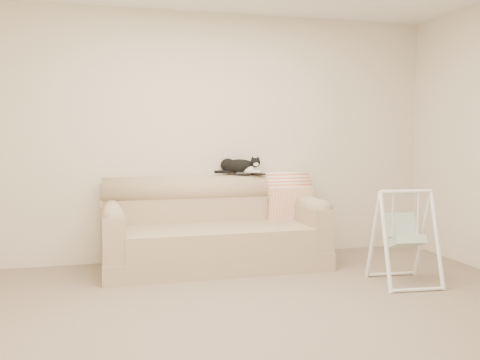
# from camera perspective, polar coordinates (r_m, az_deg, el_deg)

# --- Properties ---
(ground_plane) EXTENTS (5.00, 5.00, 0.00)m
(ground_plane) POSITION_cam_1_polar(r_m,az_deg,el_deg) (4.01, 2.34, -14.52)
(ground_plane) COLOR #796655
(ground_plane) RESTS_ON ground
(room_shell) EXTENTS (5.04, 4.04, 2.60)m
(room_shell) POSITION_cam_1_polar(r_m,az_deg,el_deg) (3.78, 2.42, 7.86)
(room_shell) COLOR beige
(room_shell) RESTS_ON ground
(sofa) EXTENTS (2.20, 0.93, 0.90)m
(sofa) POSITION_cam_1_polar(r_m,az_deg,el_deg) (5.43, -2.86, -5.49)
(sofa) COLOR tan
(sofa) RESTS_ON ground
(remote_a) EXTENTS (0.19, 0.09, 0.03)m
(remote_a) POSITION_cam_1_polar(r_m,az_deg,el_deg) (5.66, 0.14, 0.65)
(remote_a) COLOR black
(remote_a) RESTS_ON sofa
(remote_b) EXTENTS (0.15, 0.15, 0.02)m
(remote_b) POSITION_cam_1_polar(r_m,az_deg,el_deg) (5.69, 1.87, 0.65)
(remote_b) COLOR black
(remote_b) RESTS_ON sofa
(tuxedo_cat) EXTENTS (0.50, 0.27, 0.20)m
(tuxedo_cat) POSITION_cam_1_polar(r_m,az_deg,el_deg) (5.68, -0.09, 1.52)
(tuxedo_cat) COLOR black
(tuxedo_cat) RESTS_ON sofa
(throw_blanket) EXTENTS (0.48, 0.38, 0.58)m
(throw_blanket) POSITION_cam_1_polar(r_m,az_deg,el_deg) (5.82, 4.97, -1.07)
(throw_blanket) COLOR #DC6C42
(throw_blanket) RESTS_ON sofa
(baby_swing) EXTENTS (0.56, 0.60, 0.85)m
(baby_swing) POSITION_cam_1_polar(r_m,az_deg,el_deg) (4.99, 17.13, -5.79)
(baby_swing) COLOR white
(baby_swing) RESTS_ON ground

